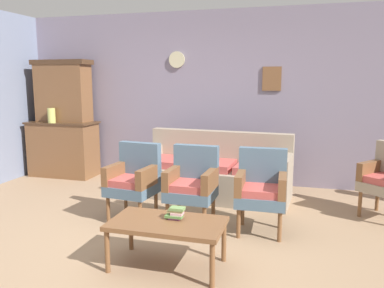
{
  "coord_description": "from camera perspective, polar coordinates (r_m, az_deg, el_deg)",
  "views": [
    {
      "loc": [
        1.35,
        -3.44,
        1.65
      ],
      "look_at": [
        0.06,
        1.12,
        0.85
      ],
      "focal_mm": 36.32,
      "sensor_mm": 36.0,
      "label": 1
    }
  ],
  "objects": [
    {
      "name": "ground_plane",
      "position": [
        4.05,
        -5.33,
        -14.5
      ],
      "size": [
        7.68,
        7.68,
        0.0
      ],
      "primitive_type": "plane",
      "color": "#997A5B"
    },
    {
      "name": "coffee_table",
      "position": [
        3.47,
        -3.67,
        -11.95
      ],
      "size": [
        1.0,
        0.56,
        0.42
      ],
      "color": "brown",
      "rests_on": "ground"
    },
    {
      "name": "floral_couch",
      "position": [
        5.49,
        3.34,
        -4.4
      ],
      "size": [
        2.14,
        0.94,
        0.9
      ],
      "color": "gray",
      "rests_on": "ground"
    },
    {
      "name": "wall_back_with_decor",
      "position": [
        6.23,
        3.25,
        6.81
      ],
      "size": [
        6.4,
        0.09,
        2.7
      ],
      "color": "gray",
      "rests_on": "ground"
    },
    {
      "name": "armchair_near_cabinet",
      "position": [
        4.61,
        -8.52,
        -4.98
      ],
      "size": [
        0.57,
        0.54,
        0.9
      ],
      "color": "slate",
      "rests_on": "ground"
    },
    {
      "name": "book_stack_on_table",
      "position": [
        3.49,
        -2.38,
        -10.07
      ],
      "size": [
        0.17,
        0.11,
        0.11
      ],
      "color": "#C654AC",
      "rests_on": "coffee_table"
    },
    {
      "name": "cabinet_upper_hutch",
      "position": [
        6.97,
        -18.4,
        7.44
      ],
      "size": [
        0.99,
        0.38,
        1.03
      ],
      "color": "brown",
      "rests_on": "side_cabinet"
    },
    {
      "name": "vase_on_cabinet",
      "position": [
        6.82,
        -19.93,
        3.96
      ],
      "size": [
        0.12,
        0.12,
        0.24
      ],
      "primitive_type": "cylinder",
      "color": "#C2C462",
      "rests_on": "side_cabinet"
    },
    {
      "name": "side_cabinet",
      "position": [
        7.0,
        -18.34,
        -0.66
      ],
      "size": [
        1.16,
        0.55,
        0.93
      ],
      "color": "brown",
      "rests_on": "ground"
    },
    {
      "name": "armchair_by_doorway",
      "position": [
        4.38,
        0.04,
        -5.66
      ],
      "size": [
        0.53,
        0.51,
        0.9
      ],
      "color": "slate",
      "rests_on": "ground"
    },
    {
      "name": "armchair_near_couch_end",
      "position": [
        4.26,
        10.14,
        -6.23
      ],
      "size": [
        0.54,
        0.51,
        0.9
      ],
      "color": "slate",
      "rests_on": "ground"
    }
  ]
}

